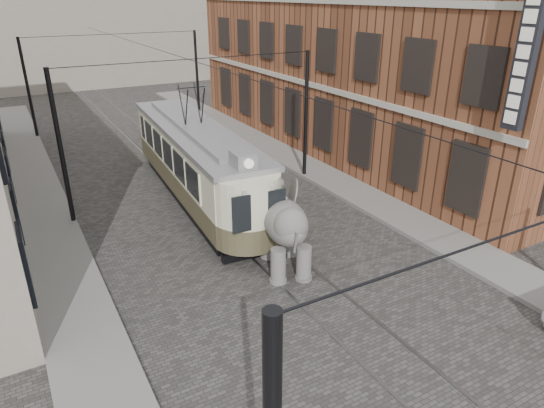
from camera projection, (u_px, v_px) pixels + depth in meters
ground at (272, 255)px, 16.89m from camera, size 120.00×120.00×0.00m
tram_rails at (272, 254)px, 16.88m from camera, size 1.54×80.00×0.02m
sidewalk_right at (402, 217)px, 19.55m from camera, size 2.00×60.00×0.15m
sidewalk_left at (75, 307)px, 13.95m from camera, size 2.00×60.00×0.15m
brick_building at (366, 39)px, 26.59m from camera, size 8.00×26.00×12.00m
distant_block at (66, 7)px, 46.02m from camera, size 28.00×10.00×14.00m
catenary at (207, 137)px, 19.59m from camera, size 11.00×30.20×6.00m
tram at (195, 144)px, 20.61m from camera, size 3.34×12.43×4.87m
elephant at (285, 233)px, 15.61m from camera, size 3.46×4.70×2.57m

